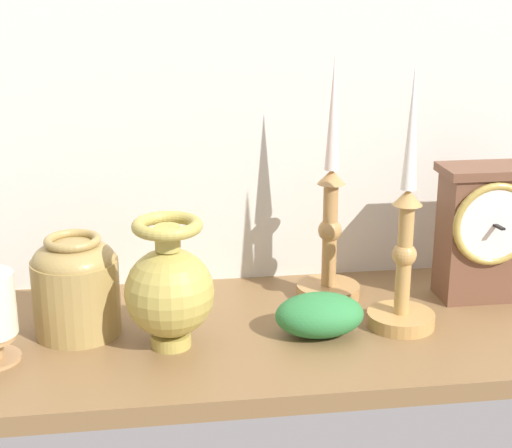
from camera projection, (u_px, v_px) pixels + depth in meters
The scene contains 8 objects.
ground_plane at pixel (260, 336), 105.66cm from camera, with size 100.00×36.00×2.40cm, color brown.
back_wall at pixel (241, 56), 112.85cm from camera, with size 120.00×2.00×65.00cm, color silver.
mantel_clock at pixel (483, 231), 111.76cm from camera, with size 12.29×9.70×18.86cm.
candlestick_tall_left at pixel (404, 256), 102.83cm from camera, with size 8.72×8.72×33.99cm.
candlestick_tall_center at pixel (330, 232), 111.97cm from camera, with size 8.84×8.84×33.77cm.
brass_vase_bulbous at pixel (169, 288), 97.84cm from camera, with size 10.87×10.87×16.23cm.
brass_vase_jar at pixel (76, 284), 101.86cm from camera, with size 10.84×10.84×12.85cm.
ivy_sprig at pixel (319, 315), 102.29cm from camera, with size 11.25×7.88×5.44cm.
Camera 1 is at (-14.20, -95.20, 44.72)cm, focal length 57.31 mm.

